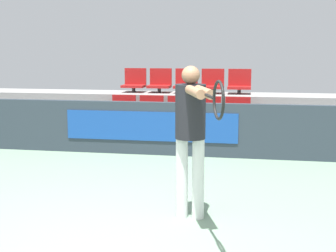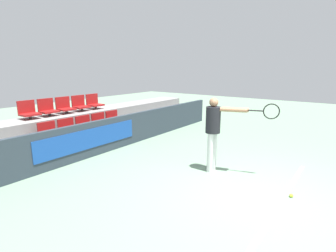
% 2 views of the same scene
% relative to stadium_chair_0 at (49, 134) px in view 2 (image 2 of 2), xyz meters
% --- Properties ---
extents(ground_plane, '(30.00, 30.00, 0.00)m').
position_rel_stadium_chair_0_xyz_m(ground_plane, '(1.07, -4.88, -0.67)').
color(ground_plane, gray).
extents(court_baseline, '(4.28, 0.08, 0.01)m').
position_rel_stadium_chair_0_xyz_m(court_baseline, '(1.07, -5.25, -0.66)').
color(court_baseline, white).
rests_on(court_baseline, ground).
extents(barrier_wall, '(10.92, 0.14, 0.92)m').
position_rel_stadium_chair_0_xyz_m(barrier_wall, '(1.06, -0.66, -0.21)').
color(barrier_wall, '#2D3842').
rests_on(barrier_wall, ground).
extents(bleacher_tier_front, '(10.52, 0.92, 0.47)m').
position_rel_stadium_chair_0_xyz_m(bleacher_tier_front, '(1.07, -0.11, -0.43)').
color(bleacher_tier_front, gray).
rests_on(bleacher_tier_front, ground).
extents(bleacher_tier_middle, '(10.52, 0.92, 0.94)m').
position_rel_stadium_chair_0_xyz_m(bleacher_tier_middle, '(1.07, 0.81, -0.20)').
color(bleacher_tier_middle, gray).
rests_on(bleacher_tier_middle, ground).
extents(stadium_chair_0, '(0.45, 0.38, 0.49)m').
position_rel_stadium_chair_0_xyz_m(stadium_chair_0, '(0.00, 0.00, 0.00)').
color(stadium_chair_0, '#333333').
rests_on(stadium_chair_0, bleacher_tier_front).
extents(stadium_chair_1, '(0.45, 0.38, 0.49)m').
position_rel_stadium_chair_0_xyz_m(stadium_chair_1, '(0.54, 0.00, 0.00)').
color(stadium_chair_1, '#333333').
rests_on(stadium_chair_1, bleacher_tier_front).
extents(stadium_chair_2, '(0.45, 0.38, 0.49)m').
position_rel_stadium_chair_0_xyz_m(stadium_chair_2, '(1.07, 0.00, 0.00)').
color(stadium_chair_2, '#333333').
rests_on(stadium_chair_2, bleacher_tier_front).
extents(stadium_chair_3, '(0.45, 0.38, 0.49)m').
position_rel_stadium_chair_0_xyz_m(stadium_chair_3, '(1.61, 0.00, 0.00)').
color(stadium_chair_3, '#333333').
rests_on(stadium_chair_3, bleacher_tier_front).
extents(stadium_chair_4, '(0.45, 0.38, 0.49)m').
position_rel_stadium_chair_0_xyz_m(stadium_chair_4, '(2.14, 0.00, 0.00)').
color(stadium_chair_4, '#333333').
rests_on(stadium_chair_4, bleacher_tier_front).
extents(stadium_chair_5, '(0.45, 0.38, 0.49)m').
position_rel_stadium_chair_0_xyz_m(stadium_chair_5, '(0.00, 0.92, 0.47)').
color(stadium_chair_5, '#333333').
rests_on(stadium_chair_5, bleacher_tier_middle).
extents(stadium_chair_6, '(0.45, 0.38, 0.49)m').
position_rel_stadium_chair_0_xyz_m(stadium_chair_6, '(0.54, 0.92, 0.47)').
color(stadium_chair_6, '#333333').
rests_on(stadium_chair_6, bleacher_tier_middle).
extents(stadium_chair_7, '(0.45, 0.38, 0.49)m').
position_rel_stadium_chair_0_xyz_m(stadium_chair_7, '(1.07, 0.92, 0.47)').
color(stadium_chair_7, '#333333').
rests_on(stadium_chair_7, bleacher_tier_middle).
extents(stadium_chair_8, '(0.45, 0.38, 0.49)m').
position_rel_stadium_chair_0_xyz_m(stadium_chair_8, '(1.61, 0.92, 0.47)').
color(stadium_chair_8, '#333333').
rests_on(stadium_chair_8, bleacher_tier_middle).
extents(stadium_chair_9, '(0.45, 0.38, 0.49)m').
position_rel_stadium_chair_0_xyz_m(stadium_chair_9, '(2.14, 0.92, 0.47)').
color(stadium_chair_9, '#333333').
rests_on(stadium_chair_9, bleacher_tier_middle).
extents(tennis_player, '(0.59, 1.42, 1.64)m').
position_rel_stadium_chair_0_xyz_m(tennis_player, '(1.76, -3.68, 0.35)').
color(tennis_player, silver).
rests_on(tennis_player, ground).
extents(tennis_ball, '(0.07, 0.07, 0.07)m').
position_rel_stadium_chair_0_xyz_m(tennis_ball, '(1.45, -5.36, -0.64)').
color(tennis_ball, '#CCDB33').
rests_on(tennis_ball, ground).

